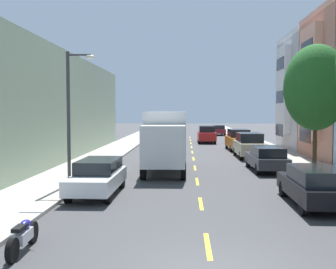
{
  "coord_description": "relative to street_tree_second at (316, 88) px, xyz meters",
  "views": [
    {
      "loc": [
        -0.61,
        -8.75,
        3.61
      ],
      "look_at": [
        -1.87,
        20.47,
        1.93
      ],
      "focal_mm": 43.51,
      "sensor_mm": 36.0,
      "label": 1
    }
  ],
  "objects": [
    {
      "name": "ground_plane",
      "position": [
        -6.4,
        16.46,
        -4.87
      ],
      "size": [
        160.0,
        160.0,
        0.0
      ],
      "primitive_type": "plane",
      "color": "#38383A"
    },
    {
      "name": "sidewalk_left",
      "position": [
        -13.5,
        14.46,
        -4.8
      ],
      "size": [
        3.2,
        120.0,
        0.14
      ],
      "primitive_type": "cube",
      "color": "#A39E93",
      "rests_on": "ground_plane"
    },
    {
      "name": "sidewalk_right",
      "position": [
        0.7,
        14.46,
        -4.8
      ],
      "size": [
        3.2,
        120.0,
        0.14
      ],
      "primitive_type": "cube",
      "color": "#A39E93",
      "rests_on": "ground_plane"
    },
    {
      "name": "lane_centerline_dashes",
      "position": [
        -6.4,
        10.96,
        -4.87
      ],
      "size": [
        0.14,
        47.2,
        0.01
      ],
      "color": "yellow",
      "rests_on": "ground_plane"
    },
    {
      "name": "apartment_block_opposite",
      "position": [
        -20.1,
        6.46,
        -1.0
      ],
      "size": [
        10.0,
        36.0,
        7.74
      ],
      "primitive_type": "cube",
      "color": "#99AD8E",
      "rests_on": "ground_plane"
    },
    {
      "name": "street_tree_second",
      "position": [
        0.0,
        0.0,
        0.0
      ],
      "size": [
        3.41,
        3.41,
        7.06
      ],
      "color": "#47331E",
      "rests_on": "sidewalk_right"
    },
    {
      "name": "street_lamp",
      "position": [
        -12.34,
        -3.42,
        -1.09
      ],
      "size": [
        1.35,
        0.28,
        6.23
      ],
      "color": "#38383D",
      "rests_on": "sidewalk_left"
    },
    {
      "name": "delivery_box_truck",
      "position": [
        -8.2,
        2.09,
        -2.88
      ],
      "size": [
        2.46,
        7.61,
        3.58
      ],
      "color": "white",
      "rests_on": "ground_plane"
    },
    {
      "name": "parked_wagon_burgundy",
      "position": [
        -2.09,
        39.14,
        -4.07
      ],
      "size": [
        1.95,
        4.75,
        1.5
      ],
      "color": "maroon",
      "rests_on": "ground_plane"
    },
    {
      "name": "parked_wagon_charcoal",
      "position": [
        -2.14,
        2.23,
        -4.07
      ],
      "size": [
        1.89,
        4.73,
        1.5
      ],
      "color": "#333338",
      "rests_on": "ground_plane"
    },
    {
      "name": "parked_suv_champagne",
      "position": [
        -2.07,
        9.32,
        -3.89
      ],
      "size": [
        2.0,
        4.82,
        1.93
      ],
      "color": "tan",
      "rests_on": "ground_plane"
    },
    {
      "name": "parked_wagon_white",
      "position": [
        -10.8,
        -4.93,
        -4.07
      ],
      "size": [
        1.87,
        4.72,
        1.5
      ],
      "color": "silver",
      "rests_on": "ground_plane"
    },
    {
      "name": "parked_suv_orange",
      "position": [
        -2.11,
        15.52,
        -3.89
      ],
      "size": [
        2.06,
        4.84,
        1.93
      ],
      "color": "orange",
      "rests_on": "ground_plane"
    },
    {
      "name": "parked_wagon_black",
      "position": [
        -2.1,
        -6.76,
        -4.07
      ],
      "size": [
        1.89,
        4.73,
        1.5
      ],
      "color": "black",
      "rests_on": "ground_plane"
    },
    {
      "name": "moving_red_sedan",
      "position": [
        -4.6,
        24.2,
        -3.89
      ],
      "size": [
        1.95,
        4.8,
        1.93
      ],
      "color": "#AD1E1E",
      "rests_on": "ground_plane"
    },
    {
      "name": "parked_motorcycle",
      "position": [
        -11.15,
        -12.23,
        -4.46
      ],
      "size": [
        0.62,
        2.05,
        0.9
      ],
      "color": "black",
      "rests_on": "ground_plane"
    }
  ]
}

